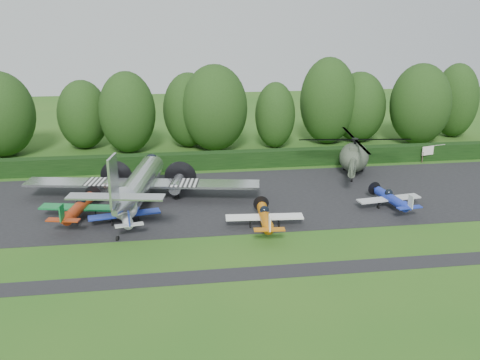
{
  "coord_description": "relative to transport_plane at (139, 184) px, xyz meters",
  "views": [
    {
      "loc": [
        -4.22,
        -40.57,
        18.65
      ],
      "look_at": [
        2.7,
        8.43,
        2.5
      ],
      "focal_mm": 40.0,
      "sensor_mm": 36.0,
      "label": 1
    }
  ],
  "objects": [
    {
      "name": "transport_plane",
      "position": [
        0.0,
        0.0,
        0.0
      ],
      "size": [
        23.53,
        18.05,
        7.54
      ],
      "rotation": [
        0.0,
        0.0,
        0.18
      ],
      "color": "silver",
      "rests_on": "ground"
    },
    {
      "name": "helicopter",
      "position": [
        24.3,
        6.96,
        0.13
      ],
      "size": [
        12.93,
        15.14,
        4.17
      ],
      "rotation": [
        0.0,
        0.0,
        0.37
      ],
      "color": "#394434",
      "rests_on": "ground"
    },
    {
      "name": "tree_3",
      "position": [
        6.01,
        22.28,
        3.0
      ],
      "size": [
        7.0,
        7.0,
        10.22
      ],
      "color": "black",
      "rests_on": "ground"
    },
    {
      "name": "tree_7",
      "position": [
        30.14,
        22.01,
        2.87
      ],
      "size": [
        7.52,
        7.52,
        9.97
      ],
      "color": "black",
      "rests_on": "ground"
    },
    {
      "name": "sign_board",
      "position": [
        35.98,
        10.53,
        -0.74
      ],
      "size": [
        3.59,
        0.13,
        2.02
      ],
      "rotation": [
        0.0,
        0.0,
        -0.27
      ],
      "color": "#3F3326",
      "rests_on": "ground"
    },
    {
      "name": "tree_6",
      "position": [
        37.98,
        19.31,
        3.53
      ],
      "size": [
        8.32,
        8.32,
        11.29
      ],
      "color": "black",
      "rests_on": "ground"
    },
    {
      "name": "tree_11",
      "position": [
        -18.05,
        20.66,
        3.37
      ],
      "size": [
        8.58,
        8.58,
        10.96
      ],
      "color": "black",
      "rests_on": "ground"
    },
    {
      "name": "tree_4",
      "position": [
        45.21,
        22.78,
        3.31
      ],
      "size": [
        6.47,
        6.47,
        10.86
      ],
      "color": "black",
      "rests_on": "ground"
    },
    {
      "name": "light_plane_red",
      "position": [
        -5.36,
        -3.32,
        -0.89
      ],
      "size": [
        7.57,
        7.96,
        2.91
      ],
      "rotation": [
        0.0,
        0.0,
        0.22
      ],
      "color": "#952C0D",
      "rests_on": "ground"
    },
    {
      "name": "hedgerow",
      "position": [
        7.04,
        11.28,
        -2.1
      ],
      "size": [
        90.0,
        1.6,
        2.0
      ],
      "primitive_type": "cube",
      "color": "black",
      "rests_on": "ground"
    },
    {
      "name": "light_plane_blue",
      "position": [
        23.99,
        -4.57,
        -1.08
      ],
      "size": [
        6.41,
        6.74,
        2.46
      ],
      "rotation": [
        0.0,
        0.0,
        -0.14
      ],
      "color": "#1A2D9F",
      "rests_on": "ground"
    },
    {
      "name": "light_plane_orange",
      "position": [
        11.05,
        -7.69,
        -1.01
      ],
      "size": [
        6.84,
        7.19,
        2.63
      ],
      "rotation": [
        0.0,
        0.0,
        0.08
      ],
      "color": "#BE660B",
      "rests_on": "ground"
    },
    {
      "name": "tree_1",
      "position": [
        -2.14,
        20.39,
        3.26
      ],
      "size": [
        7.37,
        7.37,
        10.74
      ],
      "color": "black",
      "rests_on": "ground"
    },
    {
      "name": "tree_2",
      "position": [
        25.39,
        21.53,
        3.93
      ],
      "size": [
        7.81,
        7.81,
        12.09
      ],
      "color": "black",
      "rests_on": "ground"
    },
    {
      "name": "taxiway_verge",
      "position": [
        7.04,
        -15.72,
        -2.1
      ],
      "size": [
        70.0,
        2.0,
        0.0
      ],
      "primitive_type": "cube",
      "color": "black",
      "rests_on": "ground"
    },
    {
      "name": "tree_8",
      "position": [
        17.6,
        20.18,
        2.39
      ],
      "size": [
        5.46,
        5.46,
        9.01
      ],
      "color": "black",
      "rests_on": "ground"
    },
    {
      "name": "ground",
      "position": [
        7.04,
        -9.72,
        -2.1
      ],
      "size": [
        160.0,
        160.0,
        0.0
      ],
      "primitive_type": "plane",
      "color": "#245919",
      "rests_on": "ground"
    },
    {
      "name": "apron",
      "position": [
        7.04,
        0.28,
        -2.1
      ],
      "size": [
        70.0,
        18.0,
        0.01
      ],
      "primitive_type": "cube",
      "color": "black",
      "rests_on": "ground"
    },
    {
      "name": "light_plane_white",
      "position": [
        -1.13,
        -5.15,
        -1.09
      ],
      "size": [
        6.35,
        6.68,
        2.44
      ],
      "rotation": [
        0.0,
        0.0,
        -0.18
      ],
      "color": "silver",
      "rests_on": "ground"
    },
    {
      "name": "tree_10",
      "position": [
        -8.25,
        23.34,
        2.56
      ],
      "size": [
        6.77,
        6.77,
        9.34
      ],
      "color": "black",
      "rests_on": "ground"
    },
    {
      "name": "tree_0",
      "position": [
        9.33,
        19.87,
        3.65
      ],
      "size": [
        8.76,
        8.76,
        11.52
      ],
      "color": "black",
      "rests_on": "ground"
    }
  ]
}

